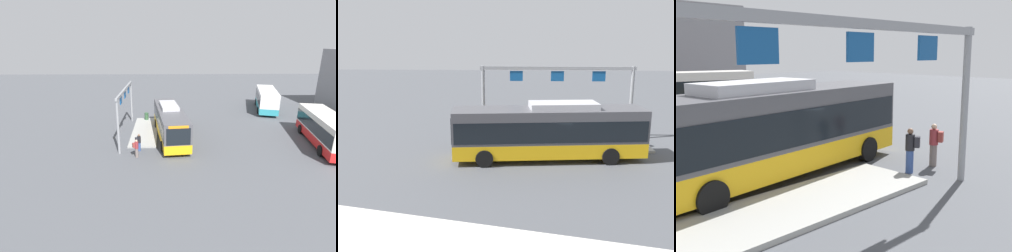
# 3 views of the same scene
# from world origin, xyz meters

# --- Properties ---
(ground_plane) EXTENTS (120.00, 120.00, 0.00)m
(ground_plane) POSITION_xyz_m (0.00, 0.00, 0.00)
(ground_plane) COLOR #4C4F54
(platform_curb) EXTENTS (10.00, 2.80, 0.16)m
(platform_curb) POSITION_xyz_m (-1.85, -2.80, 0.08)
(platform_curb) COLOR #9E9E99
(platform_curb) RESTS_ON ground
(bus_main) EXTENTS (11.45, 3.67, 3.46)m
(bus_main) POSITION_xyz_m (-0.01, -0.00, 1.81)
(bus_main) COLOR #EAAD14
(bus_main) RESTS_ON ground
(person_boarding) EXTENTS (0.48, 0.60, 1.67)m
(person_boarding) POSITION_xyz_m (5.20, -3.12, 0.89)
(person_boarding) COLOR slate
(person_boarding) RESTS_ON ground
(person_waiting_near) EXTENTS (0.52, 0.60, 1.67)m
(person_waiting_near) POSITION_xyz_m (3.80, -3.02, 0.89)
(person_waiting_near) COLOR #334C8C
(person_waiting_near) RESTS_ON ground
(platform_sign_gantry) EXTENTS (10.82, 0.24, 5.20)m
(platform_sign_gantry) POSITION_xyz_m (-0.85, -4.76, 3.83)
(platform_sign_gantry) COLOR gray
(platform_sign_gantry) RESTS_ON ground
(trash_bin) EXTENTS (0.52, 0.52, 0.90)m
(trash_bin) POSITION_xyz_m (-6.18, -2.88, 0.61)
(trash_bin) COLOR #2D5133
(trash_bin) RESTS_ON platform_curb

